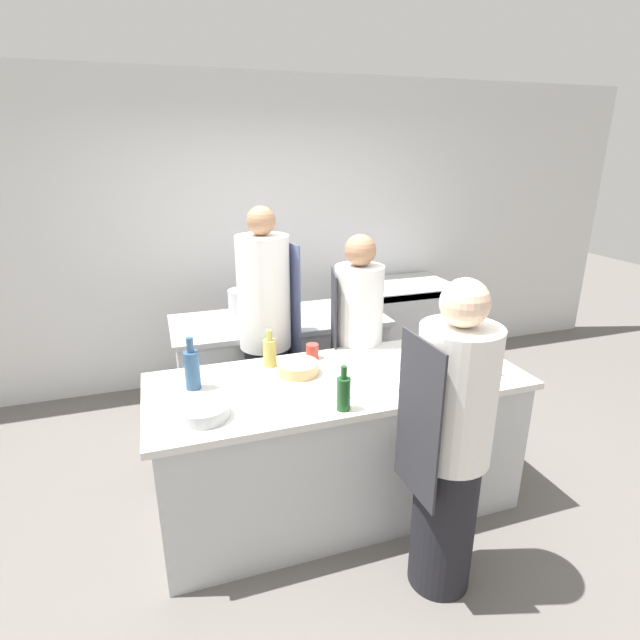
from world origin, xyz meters
The scene contains 20 objects.
ground_plane centered at (0.00, 0.00, 0.00)m, with size 16.00×16.00×0.00m, color #605B56.
wall_back centered at (0.00, 2.13, 1.40)m, with size 8.00×0.06×2.80m.
prep_counter centered at (0.00, 0.00, 0.44)m, with size 2.23×0.88×0.88m.
pass_counter centered at (-0.07, 1.18, 0.44)m, with size 1.70×0.74×0.88m.
oven_range centered at (1.30, 1.72, 0.46)m, with size 0.96×0.71×0.92m.
chef_at_prep_near centered at (0.29, -0.75, 0.82)m, with size 0.39×0.37×1.65m.
chef_at_stove centered at (-0.27, 0.75, 0.91)m, with size 0.41×0.40×1.82m.
chef_at_pass_far centered at (0.34, 0.52, 0.82)m, with size 0.38×0.37×1.64m.
bottle_olive_oil centered at (-0.83, 0.14, 1.00)m, with size 0.09×0.09×0.31m.
bottle_vinegar centered at (-0.34, 0.31, 0.98)m, with size 0.08×0.08×0.24m.
bottle_wine centered at (0.83, -0.24, 0.99)m, with size 0.06×0.06×0.28m.
bottle_cooking_oil centered at (-0.11, -0.36, 0.98)m, with size 0.07×0.07×0.25m.
bottle_sauce centered at (0.29, -0.33, 0.97)m, with size 0.07×0.07×0.22m.
bottle_water centered at (0.48, -0.24, 1.00)m, with size 0.08×0.08×0.29m.
bowl_mixing_large centered at (0.52, 0.04, 0.92)m, with size 0.22×0.22×0.07m.
bowl_prep_small centered at (-0.21, 0.14, 0.92)m, with size 0.25×0.25×0.07m.
bowl_ceramic_blue centered at (-0.81, -0.21, 0.92)m, with size 0.26×0.26×0.07m.
cup centered at (-0.06, 0.33, 0.93)m, with size 0.08×0.08×0.10m.
cutting_board centered at (0.08, -0.17, 0.89)m, with size 0.42×0.20×0.01m.
stockpot centered at (-0.34, 1.21, 1.01)m, with size 0.23×0.23×0.25m.
Camera 1 is at (-0.96, -2.51, 2.18)m, focal length 28.00 mm.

